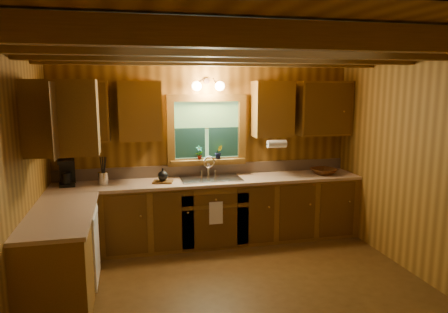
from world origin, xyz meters
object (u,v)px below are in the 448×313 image
at_px(coffee_maker, 67,173).
at_px(cutting_board, 163,182).
at_px(sink, 211,182).
at_px(wicker_basket, 324,171).

bearing_deg(coffee_maker, cutting_board, -14.23).
distance_m(sink, coffee_maker, 1.88).
relative_size(cutting_board, wicker_basket, 0.72).
relative_size(coffee_maker, cutting_board, 1.32).
distance_m(sink, wicker_basket, 1.65).
relative_size(sink, coffee_maker, 2.42).
distance_m(coffee_maker, cutting_board, 1.23).
distance_m(sink, cutting_board, 0.66).
bearing_deg(wicker_basket, sink, 177.58).
xyz_separation_m(cutting_board, wicker_basket, (2.31, -0.01, 0.03)).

